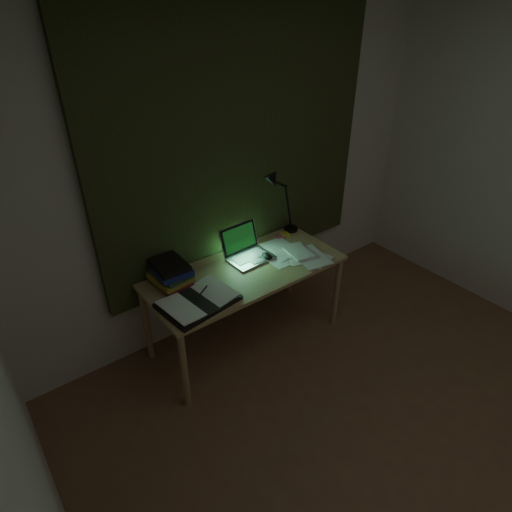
{
  "coord_description": "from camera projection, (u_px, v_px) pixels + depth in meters",
  "views": [
    {
      "loc": [
        -1.67,
        -0.42,
        2.32
      ],
      "look_at": [
        -0.22,
        1.49,
        0.82
      ],
      "focal_mm": 30.0,
      "sensor_mm": 36.0,
      "label": 1
    }
  ],
  "objects": [
    {
      "name": "floor",
      "position": [
        450.0,
        482.0,
        2.37
      ],
      "size": [
        3.5,
        4.0,
        0.0
      ],
      "primitive_type": "cube",
      "color": "brown",
      "rests_on": "ground"
    },
    {
      "name": "wall_back",
      "position": [
        238.0,
        165.0,
        3.06
      ],
      "size": [
        3.5,
        0.0,
        2.5
      ],
      "primitive_type": "cube",
      "color": "silver",
      "rests_on": "ground"
    },
    {
      "name": "curtain",
      "position": [
        240.0,
        139.0,
        2.92
      ],
      "size": [
        2.2,
        0.06,
        2.0
      ],
      "primitive_type": "cube",
      "color": "#293018",
      "rests_on": "wall_back"
    },
    {
      "name": "desk",
      "position": [
        246.0,
        306.0,
        3.17
      ],
      "size": [
        1.42,
        0.62,
        0.65
      ],
      "primitive_type": null,
      "color": "tan",
      "rests_on": "floor"
    },
    {
      "name": "laptop",
      "position": [
        251.0,
        246.0,
        3.06
      ],
      "size": [
        0.33,
        0.37,
        0.23
      ],
      "primitive_type": null,
      "rotation": [
        0.0,
        0.0,
        0.05
      ],
      "color": "silver",
      "rests_on": "desk"
    },
    {
      "name": "open_textbook",
      "position": [
        198.0,
        301.0,
        2.67
      ],
      "size": [
        0.5,
        0.38,
        0.04
      ],
      "primitive_type": null,
      "rotation": [
        0.0,
        0.0,
        0.13
      ],
      "color": "white",
      "rests_on": "desk"
    },
    {
      "name": "book_stack",
      "position": [
        171.0,
        273.0,
        2.81
      ],
      "size": [
        0.23,
        0.27,
        0.17
      ],
      "primitive_type": null,
      "rotation": [
        0.0,
        0.0,
        0.05
      ],
      "color": "white",
      "rests_on": "desk"
    },
    {
      "name": "loose_papers",
      "position": [
        292.0,
        254.0,
        3.16
      ],
      "size": [
        0.41,
        0.42,
        0.02
      ],
      "primitive_type": null,
      "rotation": [
        0.0,
        0.0,
        -0.18
      ],
      "color": "silver",
      "rests_on": "desk"
    },
    {
      "name": "mouse",
      "position": [
        267.0,
        256.0,
        3.12
      ],
      "size": [
        0.07,
        0.11,
        0.04
      ],
      "primitive_type": "ellipsoid",
      "rotation": [
        0.0,
        0.0,
        -0.12
      ],
      "color": "black",
      "rests_on": "desk"
    },
    {
      "name": "sticky_yellow",
      "position": [
        285.0,
        235.0,
        3.41
      ],
      "size": [
        0.08,
        0.08,
        0.02
      ],
      "primitive_type": "cube",
      "rotation": [
        0.0,
        0.0,
        -0.11
      ],
      "color": "yellow",
      "rests_on": "desk"
    },
    {
      "name": "sticky_pink",
      "position": [
        280.0,
        236.0,
        3.39
      ],
      "size": [
        0.09,
        0.09,
        0.01
      ],
      "primitive_type": "cube",
      "rotation": [
        0.0,
        0.0,
        -0.35
      ],
      "color": "#D15176",
      "rests_on": "desk"
    },
    {
      "name": "desk_lamp",
      "position": [
        293.0,
        196.0,
        3.33
      ],
      "size": [
        0.43,
        0.35,
        0.6
      ],
      "primitive_type": null,
      "rotation": [
        0.0,
        0.0,
        -0.11
      ],
      "color": "black",
      "rests_on": "desk"
    }
  ]
}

